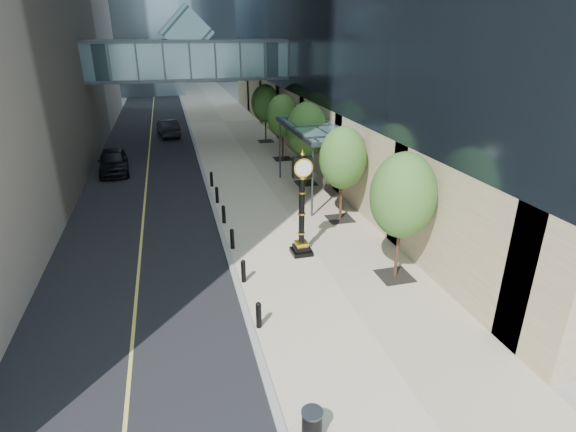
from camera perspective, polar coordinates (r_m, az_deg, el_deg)
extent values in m
plane|color=gray|center=(16.26, 6.72, -14.54)|extent=(320.00, 320.00, 0.00)
cube|color=black|center=(52.92, -16.95, 10.95)|extent=(8.00, 180.00, 0.02)
cube|color=#BDAE91|center=(53.23, -8.18, 11.77)|extent=(8.00, 180.00, 0.06)
cube|color=gray|center=(52.92, -12.56, 11.41)|extent=(0.25, 180.00, 0.07)
cube|color=slate|center=(40.09, -12.50, 18.80)|extent=(17.00, 4.00, 3.00)
cube|color=#383F44|center=(40.20, -12.32, 16.74)|extent=(17.00, 4.20, 0.25)
cube|color=#383F44|center=(40.04, -12.68, 20.86)|extent=(17.00, 4.20, 0.25)
cube|color=slate|center=(40.03, -12.77, 21.79)|extent=(4.24, 3.00, 4.24)
cube|color=#383F44|center=(27.91, 3.45, 10.99)|extent=(3.00, 8.00, 0.25)
cube|color=slate|center=(27.88, 3.45, 11.30)|extent=(2.80, 7.80, 0.06)
cylinder|color=#383F44|center=(24.65, 3.11, 4.39)|extent=(0.12, 0.12, 4.20)
cylinder|color=#383F44|center=(31.50, -1.02, 8.45)|extent=(0.12, 0.12, 4.20)
cylinder|color=black|center=(16.11, -3.74, -12.57)|extent=(0.20, 0.20, 0.90)
cylinder|color=black|center=(18.79, -5.67, -7.10)|extent=(0.20, 0.20, 0.90)
cylinder|color=black|center=(21.60, -7.08, -3.02)|extent=(0.20, 0.20, 0.90)
cylinder|color=black|center=(24.51, -8.16, 0.11)|extent=(0.20, 0.20, 0.90)
cylinder|color=black|center=(27.49, -9.00, 2.57)|extent=(0.20, 0.20, 0.90)
cylinder|color=black|center=(30.51, -9.68, 4.55)|extent=(0.20, 0.20, 0.90)
cube|color=black|center=(19.83, 13.39, -7.40)|extent=(1.40, 1.40, 0.02)
cylinder|color=#432A1C|center=(19.18, 13.77, -3.70)|extent=(0.14, 0.14, 2.87)
ellipsoid|color=#336425|center=(18.33, 14.40, 2.54)|extent=(2.63, 2.63, 3.51)
cube|color=black|center=(25.11, 6.62, -0.34)|extent=(1.40, 1.40, 0.02)
cylinder|color=#432A1C|center=(24.61, 6.76, 2.57)|extent=(0.14, 0.14, 2.73)
ellipsoid|color=#336425|center=(23.98, 6.99, 7.33)|extent=(2.51, 2.51, 3.34)
cube|color=black|center=(30.85, 2.30, 4.20)|extent=(1.40, 1.40, 0.02)
cylinder|color=#432A1C|center=(30.43, 2.34, 6.78)|extent=(0.14, 0.14, 2.91)
ellipsoid|color=#336425|center=(29.90, 2.41, 10.93)|extent=(2.66, 2.66, 3.55)
cube|color=black|center=(36.85, -0.67, 7.28)|extent=(1.40, 1.40, 0.02)
cylinder|color=#432A1C|center=(36.51, -0.68, 9.33)|extent=(0.14, 0.14, 2.73)
ellipsoid|color=#336425|center=(36.09, -0.70, 12.59)|extent=(2.50, 2.50, 3.34)
cube|color=black|center=(42.99, -2.82, 9.47)|extent=(1.40, 1.40, 0.02)
cylinder|color=#432A1C|center=(42.70, -2.86, 11.27)|extent=(0.14, 0.14, 2.77)
ellipsoid|color=#336425|center=(42.34, -2.92, 14.10)|extent=(2.53, 2.53, 3.38)
cube|color=black|center=(21.10, 1.69, -4.54)|extent=(0.93, 0.93, 0.20)
cube|color=black|center=(21.01, 1.70, -4.05)|extent=(0.73, 0.73, 0.20)
cube|color=gold|center=(20.92, 1.70, -3.55)|extent=(0.57, 0.57, 0.20)
cylinder|color=black|center=(20.24, 1.76, 0.71)|extent=(0.26, 0.26, 3.14)
cube|color=black|center=(19.58, 1.83, 6.22)|extent=(0.87, 0.32, 0.91)
cylinder|color=white|center=(19.74, 1.68, 6.36)|extent=(0.71, 0.06, 0.71)
cylinder|color=white|center=(19.42, 1.98, 6.08)|extent=(0.71, 0.06, 0.71)
sphere|color=gold|center=(19.43, 1.85, 7.80)|extent=(0.20, 0.20, 0.20)
cylinder|color=black|center=(12.52, 3.05, -25.17)|extent=(0.66, 0.66, 0.90)
imported|color=beige|center=(29.50, 4.85, 5.09)|extent=(0.75, 0.59, 1.80)
imported|color=black|center=(35.57, -21.30, 6.52)|extent=(2.46, 5.21, 1.72)
imported|color=black|center=(46.80, -14.98, 10.78)|extent=(2.36, 5.10, 1.62)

